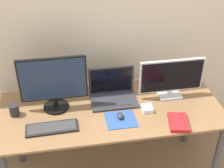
{
  "coord_description": "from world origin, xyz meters",
  "views": [
    {
      "loc": [
        -0.32,
        -1.53,
        2.23
      ],
      "look_at": [
        0.01,
        0.38,
        0.96
      ],
      "focal_mm": 50.0,
      "sensor_mm": 36.0,
      "label": 1
    }
  ],
  "objects_px": {
    "mug": "(14,110)",
    "monitor_right": "(171,78)",
    "book": "(179,122)",
    "mouse": "(120,116)",
    "monitor_left": "(53,83)",
    "keyboard": "(52,128)",
    "power_brick": "(147,108)",
    "laptop": "(113,92)"
  },
  "relations": [
    {
      "from": "laptop",
      "to": "mouse",
      "type": "relative_size",
      "value": 4.99
    },
    {
      "from": "monitor_left",
      "to": "mug",
      "type": "height_order",
      "value": "monitor_left"
    },
    {
      "from": "monitor_left",
      "to": "mouse",
      "type": "distance_m",
      "value": 0.55
    },
    {
      "from": "monitor_left",
      "to": "monitor_right",
      "type": "bearing_deg",
      "value": 0.01
    },
    {
      "from": "power_brick",
      "to": "mouse",
      "type": "bearing_deg",
      "value": -165.29
    },
    {
      "from": "monitor_left",
      "to": "mug",
      "type": "distance_m",
      "value": 0.36
    },
    {
      "from": "mouse",
      "to": "book",
      "type": "height_order",
      "value": "mouse"
    },
    {
      "from": "monitor_left",
      "to": "monitor_right",
      "type": "height_order",
      "value": "monitor_left"
    },
    {
      "from": "laptop",
      "to": "power_brick",
      "type": "height_order",
      "value": "laptop"
    },
    {
      "from": "keyboard",
      "to": "monitor_left",
      "type": "bearing_deg",
      "value": 81.71
    },
    {
      "from": "mouse",
      "to": "monitor_left",
      "type": "bearing_deg",
      "value": 155.56
    },
    {
      "from": "monitor_left",
      "to": "book",
      "type": "distance_m",
      "value": 0.97
    },
    {
      "from": "monitor_left",
      "to": "power_brick",
      "type": "relative_size",
      "value": 5.26
    },
    {
      "from": "book",
      "to": "laptop",
      "type": "bearing_deg",
      "value": 136.44
    },
    {
      "from": "mouse",
      "to": "book",
      "type": "relative_size",
      "value": 0.33
    },
    {
      "from": "laptop",
      "to": "book",
      "type": "relative_size",
      "value": 1.64
    },
    {
      "from": "laptop",
      "to": "keyboard",
      "type": "xyz_separation_m",
      "value": [
        -0.49,
        -0.3,
        -0.05
      ]
    },
    {
      "from": "mug",
      "to": "monitor_right",
      "type": "bearing_deg",
      "value": 1.92
    },
    {
      "from": "power_brick",
      "to": "monitor_left",
      "type": "bearing_deg",
      "value": 167.51
    },
    {
      "from": "monitor_left",
      "to": "laptop",
      "type": "xyz_separation_m",
      "value": [
        0.46,
        0.05,
        -0.17
      ]
    },
    {
      "from": "keyboard",
      "to": "power_brick",
      "type": "distance_m",
      "value": 0.73
    },
    {
      "from": "monitor_left",
      "to": "keyboard",
      "type": "bearing_deg",
      "value": -98.29
    },
    {
      "from": "monitor_left",
      "to": "keyboard",
      "type": "distance_m",
      "value": 0.33
    },
    {
      "from": "book",
      "to": "mug",
      "type": "xyz_separation_m",
      "value": [
        -1.18,
        0.31,
        0.03
      ]
    },
    {
      "from": "monitor_left",
      "to": "mug",
      "type": "xyz_separation_m",
      "value": [
        -0.31,
        -0.04,
        -0.18
      ]
    },
    {
      "from": "keyboard",
      "to": "mouse",
      "type": "distance_m",
      "value": 0.51
    },
    {
      "from": "mug",
      "to": "book",
      "type": "bearing_deg",
      "value": -14.62
    },
    {
      "from": "mug",
      "to": "keyboard",
      "type": "bearing_deg",
      "value": -37.2
    },
    {
      "from": "mouse",
      "to": "mug",
      "type": "distance_m",
      "value": 0.8
    },
    {
      "from": "monitor_right",
      "to": "keyboard",
      "type": "bearing_deg",
      "value": -165.4
    },
    {
      "from": "monitor_right",
      "to": "keyboard",
      "type": "xyz_separation_m",
      "value": [
        -0.96,
        -0.25,
        -0.17
      ]
    },
    {
      "from": "laptop",
      "to": "power_brick",
      "type": "relative_size",
      "value": 3.85
    },
    {
      "from": "laptop",
      "to": "mug",
      "type": "xyz_separation_m",
      "value": [
        -0.77,
        -0.09,
        -0.02
      ]
    },
    {
      "from": "monitor_right",
      "to": "book",
      "type": "relative_size",
      "value": 2.3
    },
    {
      "from": "laptop",
      "to": "keyboard",
      "type": "bearing_deg",
      "value": -148.97
    },
    {
      "from": "monitor_right",
      "to": "mug",
      "type": "distance_m",
      "value": 1.24
    },
    {
      "from": "book",
      "to": "mug",
      "type": "height_order",
      "value": "mug"
    },
    {
      "from": "mug",
      "to": "power_brick",
      "type": "xyz_separation_m",
      "value": [
        1.0,
        -0.11,
        -0.03
      ]
    },
    {
      "from": "monitor_right",
      "to": "laptop",
      "type": "height_order",
      "value": "monitor_right"
    },
    {
      "from": "laptop",
      "to": "power_brick",
      "type": "distance_m",
      "value": 0.31
    },
    {
      "from": "monitor_right",
      "to": "mug",
      "type": "xyz_separation_m",
      "value": [
        -1.23,
        -0.04,
        -0.13
      ]
    },
    {
      "from": "monitor_right",
      "to": "laptop",
      "type": "bearing_deg",
      "value": 174.19
    }
  ]
}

